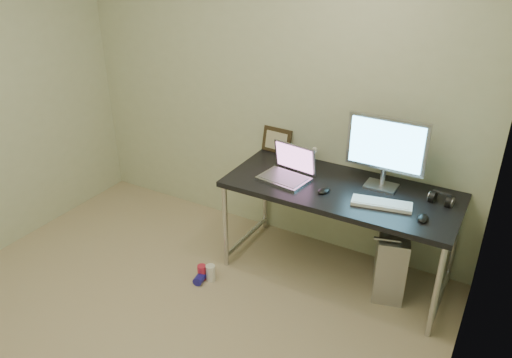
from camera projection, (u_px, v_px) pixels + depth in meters
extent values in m
plane|color=tan|center=(136.00, 353.00, 3.16)|extent=(3.50, 3.50, 0.00)
cube|color=beige|center=(268.00, 91.00, 3.95)|extent=(3.50, 0.02, 2.50)
cube|color=beige|center=(463.00, 282.00, 1.83)|extent=(0.02, 3.50, 2.50)
cube|color=black|center=(341.00, 190.00, 3.56)|extent=(1.65, 0.72, 0.04)
cylinder|color=silver|center=(225.00, 227.00, 3.83)|extent=(0.04, 0.04, 0.71)
cylinder|color=silver|center=(265.00, 192.00, 4.33)|extent=(0.04, 0.04, 0.71)
cylinder|color=silver|center=(436.00, 293.00, 3.14)|extent=(0.04, 0.04, 0.71)
cylinder|color=silver|center=(455.00, 242.00, 3.64)|extent=(0.04, 0.04, 0.71)
cylinder|color=silver|center=(247.00, 236.00, 4.20)|extent=(0.04, 0.64, 0.04)
cylinder|color=silver|center=(439.00, 297.00, 3.51)|extent=(0.04, 0.64, 0.04)
cube|color=silver|center=(391.00, 257.00, 3.65)|extent=(0.33, 0.52, 0.50)
cylinder|color=#9D9DA4|center=(387.00, 240.00, 3.37)|extent=(0.18, 0.07, 0.02)
cylinder|color=#9D9DA4|center=(403.00, 213.00, 3.68)|extent=(0.18, 0.07, 0.02)
cylinder|color=black|center=(396.00, 222.00, 3.80)|extent=(0.01, 0.16, 0.69)
cylinder|color=black|center=(407.00, 229.00, 3.75)|extent=(0.02, 0.11, 0.71)
cylinder|color=#D32546|center=(202.00, 272.00, 3.80)|extent=(0.07, 0.07, 0.12)
cylinder|color=white|center=(211.00, 273.00, 3.78)|extent=(0.10, 0.10, 0.13)
cylinder|color=#231E9E|center=(200.00, 278.00, 3.78)|extent=(0.09, 0.14, 0.07)
cube|color=#9D9DA4|center=(284.00, 179.00, 3.66)|extent=(0.38, 0.30, 0.02)
cube|color=slate|center=(284.00, 177.00, 3.65)|extent=(0.34, 0.25, 0.00)
cube|color=gray|center=(295.00, 158.00, 3.70)|extent=(0.35, 0.10, 0.22)
cube|color=#8B507C|center=(294.00, 158.00, 3.69)|extent=(0.32, 0.08, 0.19)
cube|color=#9D9DA4|center=(381.00, 186.00, 3.56)|extent=(0.22, 0.16, 0.02)
cylinder|color=#9D9DA4|center=(383.00, 176.00, 3.54)|extent=(0.04, 0.04, 0.12)
cube|color=#9D9DA4|center=(387.00, 144.00, 3.42)|extent=(0.56, 0.04, 0.38)
cube|color=#54B4E1|center=(386.00, 145.00, 3.40)|extent=(0.51, 0.01, 0.33)
cube|color=white|center=(382.00, 204.00, 3.32)|extent=(0.41, 0.20, 0.02)
ellipsoid|color=black|center=(423.00, 217.00, 3.16)|extent=(0.08, 0.12, 0.04)
ellipsoid|color=black|center=(324.00, 190.00, 3.48)|extent=(0.10, 0.13, 0.04)
cylinder|color=black|center=(432.00, 197.00, 3.37)|extent=(0.05, 0.10, 0.09)
cylinder|color=black|center=(450.00, 201.00, 3.32)|extent=(0.05, 0.10, 0.09)
cube|color=black|center=(442.00, 193.00, 3.32)|extent=(0.12, 0.03, 0.01)
cube|color=#2D2213|center=(277.00, 140.00, 4.07)|extent=(0.26, 0.09, 0.21)
cylinder|color=silver|center=(314.00, 157.00, 3.91)|extent=(0.01, 0.01, 0.10)
cylinder|color=white|center=(314.00, 150.00, 3.88)|extent=(0.05, 0.04, 0.04)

